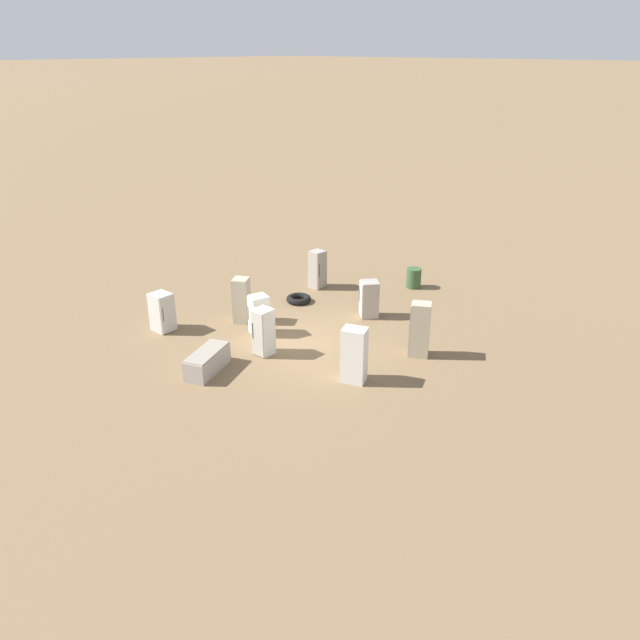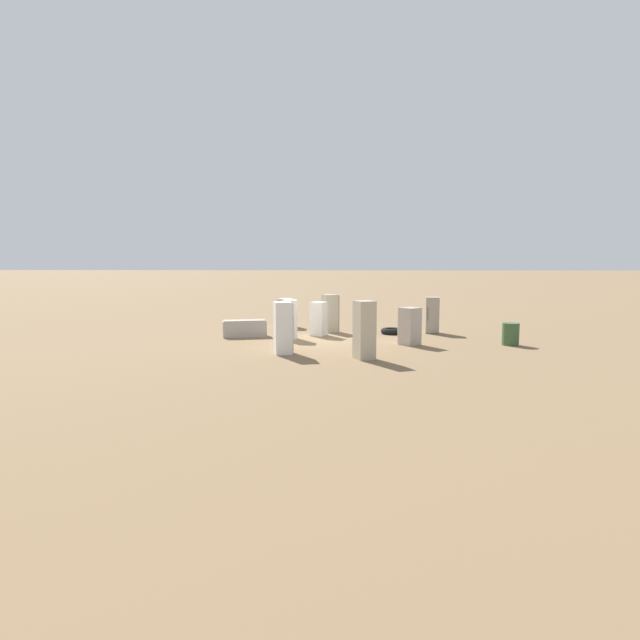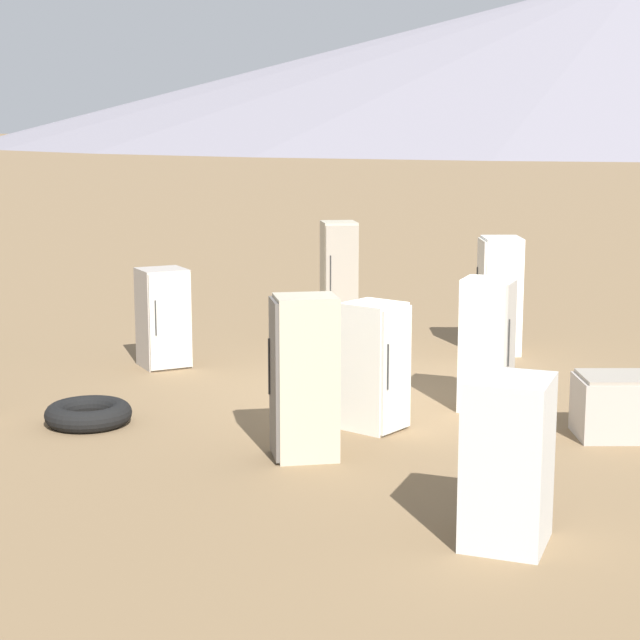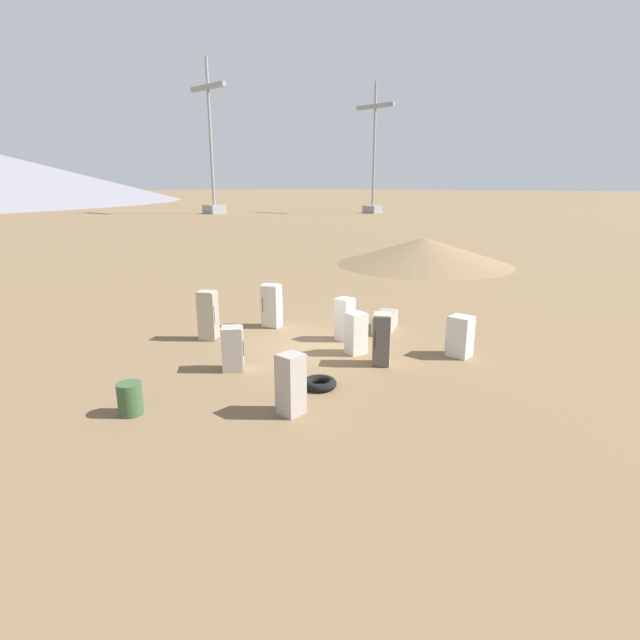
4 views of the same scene
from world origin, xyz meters
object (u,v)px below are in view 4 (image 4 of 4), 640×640
(power_pylon_1, at_px, (212,167))
(discarded_fridge_0, at_px, (382,339))
(discarded_fridge_2, at_px, (233,349))
(discarded_fridge_3, at_px, (385,322))
(power_pylon_0, at_px, (373,174))
(scrap_tire, at_px, (319,383))
(discarded_fridge_5, at_px, (356,333))
(discarded_fridge_4, at_px, (345,319))
(discarded_fridge_7, at_px, (291,384))
(discarded_fridge_6, at_px, (271,306))
(discarded_fridge_1, at_px, (460,336))
(discarded_fridge_8, at_px, (208,315))
(rusty_barrel, at_px, (130,399))

(power_pylon_1, relative_size, discarded_fridge_0, 16.84)
(discarded_fridge_2, distance_m, discarded_fridge_3, 7.19)
(power_pylon_0, distance_m, scrap_tire, 94.65)
(discarded_fridge_5, bearing_deg, scrap_tire, -54.04)
(discarded_fridge_5, bearing_deg, power_pylon_0, 142.46)
(discarded_fridge_4, bearing_deg, power_pylon_0, 124.57)
(power_pylon_0, bearing_deg, discarded_fridge_3, -53.82)
(power_pylon_0, relative_size, discarded_fridge_3, 12.71)
(discarded_fridge_7, bearing_deg, scrap_tire, 18.39)
(discarded_fridge_3, distance_m, discarded_fridge_6, 4.82)
(discarded_fridge_0, height_order, discarded_fridge_1, discarded_fridge_0)
(power_pylon_1, xyz_separation_m, discarded_fridge_8, (70.87, -53.27, -8.22))
(discarded_fridge_0, relative_size, discarded_fridge_1, 1.21)
(discarded_fridge_3, xyz_separation_m, discarded_fridge_7, (2.60, -8.14, 0.47))
(discarded_fridge_2, xyz_separation_m, discarded_fridge_7, (3.69, -1.04, 0.10))
(discarded_fridge_3, relative_size, discarded_fridge_5, 1.34)
(power_pylon_0, bearing_deg, rusty_barrel, -57.91)
(discarded_fridge_6, bearing_deg, discarded_fridge_1, 170.91)
(discarded_fridge_2, bearing_deg, discarded_fridge_6, 164.22)
(discarded_fridge_3, distance_m, discarded_fridge_8, 7.18)
(discarded_fridge_4, xyz_separation_m, discarded_fridge_8, (-3.99, -3.51, 0.13))
(discarded_fridge_4, relative_size, scrap_tire, 1.61)
(discarded_fridge_1, bearing_deg, rusty_barrel, 155.45)
(discarded_fridge_7, bearing_deg, rusty_barrel, 132.30)
(scrap_tire, relative_size, rusty_barrel, 1.19)
(discarded_fridge_8, xyz_separation_m, scrap_tire, (6.44, -0.72, -0.83))
(discarded_fridge_2, relative_size, discarded_fridge_4, 0.88)
(power_pylon_1, bearing_deg, discarded_fridge_7, -35.61)
(power_pylon_1, xyz_separation_m, discarded_fridge_0, (77.53, -51.11, -8.30))
(discarded_fridge_1, height_order, discarded_fridge_2, discarded_fridge_2)
(discarded_fridge_3, distance_m, discarded_fridge_7, 8.56)
(discarded_fridge_0, relative_size, rusty_barrel, 2.02)
(discarded_fridge_6, relative_size, discarded_fridge_8, 0.94)
(discarded_fridge_8, height_order, rusty_barrel, discarded_fridge_8)
(discarded_fridge_5, bearing_deg, discarded_fridge_6, -167.54)
(discarded_fridge_5, height_order, scrap_tire, discarded_fridge_5)
(discarded_fridge_0, bearing_deg, power_pylon_0, -85.78)
(discarded_fridge_0, distance_m, discarded_fridge_4, 2.98)
(power_pylon_0, relative_size, discarded_fridge_6, 14.09)
(power_pylon_0, xyz_separation_m, discarded_fridge_7, (54.56, -79.17, -7.13))
(discarded_fridge_0, bearing_deg, power_pylon_1, -65.21)
(discarded_fridge_6, relative_size, scrap_tire, 1.76)
(discarded_fridge_0, relative_size, discarded_fridge_6, 0.96)
(discarded_fridge_4, bearing_deg, discarded_fridge_5, -37.73)
(power_pylon_1, distance_m, discarded_fridge_2, 92.61)
(discarded_fridge_3, bearing_deg, rusty_barrel, 64.73)
(discarded_fridge_4, distance_m, discarded_fridge_6, 3.55)
(power_pylon_1, distance_m, discarded_fridge_6, 87.76)
(discarded_fridge_3, relative_size, rusty_barrel, 2.32)
(discarded_fridge_8, bearing_deg, scrap_tire, 53.41)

